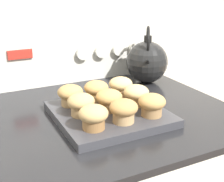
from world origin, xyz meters
TOP-DOWN VIEW (x-y plane):
  - wall_back at (0.00, 0.70)m, footprint 8.00×0.05m
  - control_panel at (0.00, 0.65)m, footprint 0.73×0.07m
  - muffin_pan at (0.00, 0.28)m, footprint 0.29×0.29m
  - muffin_r0_c0 at (-0.08, 0.20)m, footprint 0.07×0.07m
  - muffin_r0_c1 at (0.00, 0.20)m, footprint 0.07×0.07m
  - muffin_r0_c2 at (0.08, 0.20)m, footprint 0.07×0.07m
  - muffin_r1_c0 at (-0.08, 0.29)m, footprint 0.07×0.07m
  - muffin_r1_c1 at (-0.00, 0.28)m, footprint 0.07×0.07m
  - muffin_r1_c2 at (0.08, 0.28)m, footprint 0.07×0.07m
  - muffin_r2_c0 at (-0.08, 0.37)m, footprint 0.07×0.07m
  - muffin_r2_c1 at (0.00, 0.37)m, footprint 0.07×0.07m
  - muffin_r2_c2 at (0.08, 0.37)m, footprint 0.07×0.07m
  - tea_kettle at (0.26, 0.51)m, footprint 0.15×0.17m

SIDE VIEW (x-z plane):
  - muffin_pan at x=0.00m, z-range 0.94..0.96m
  - muffin_r0_c0 at x=-0.08m, z-range 0.96..1.02m
  - muffin_r0_c1 at x=0.00m, z-range 0.96..1.02m
  - muffin_r0_c2 at x=0.08m, z-range 0.96..1.02m
  - muffin_r1_c0 at x=-0.08m, z-range 0.96..1.02m
  - muffin_r1_c1 at x=0.00m, z-range 0.96..1.02m
  - muffin_r1_c2 at x=0.08m, z-range 0.96..1.02m
  - muffin_r2_c0 at x=-0.08m, z-range 0.96..1.02m
  - muffin_r2_c1 at x=0.00m, z-range 0.96..1.02m
  - muffin_r2_c2 at x=0.08m, z-range 0.96..1.02m
  - tea_kettle at x=0.26m, z-range 0.91..1.12m
  - control_panel at x=0.00m, z-range 0.94..1.15m
  - wall_back at x=0.00m, z-range 0.00..2.40m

